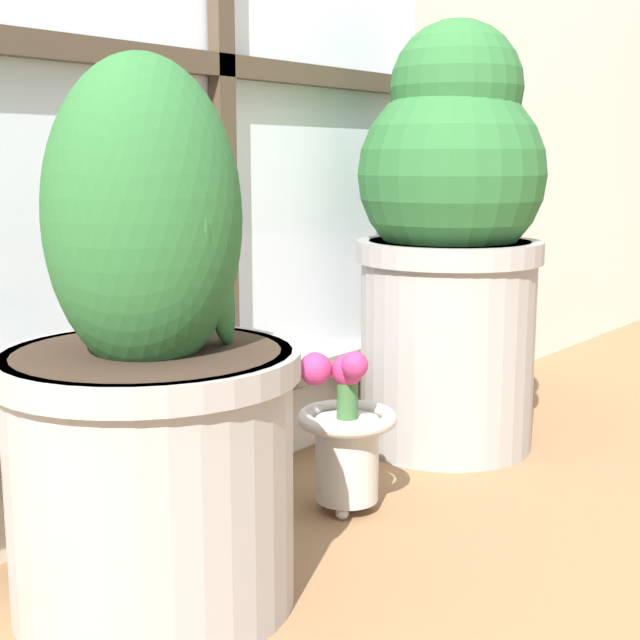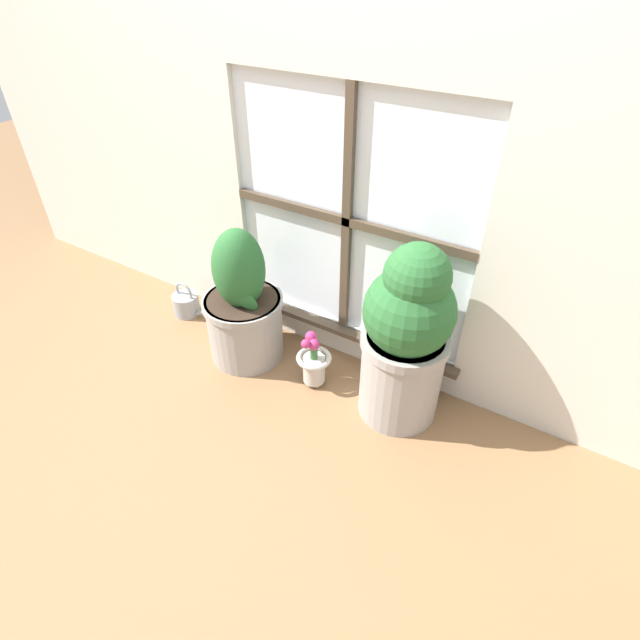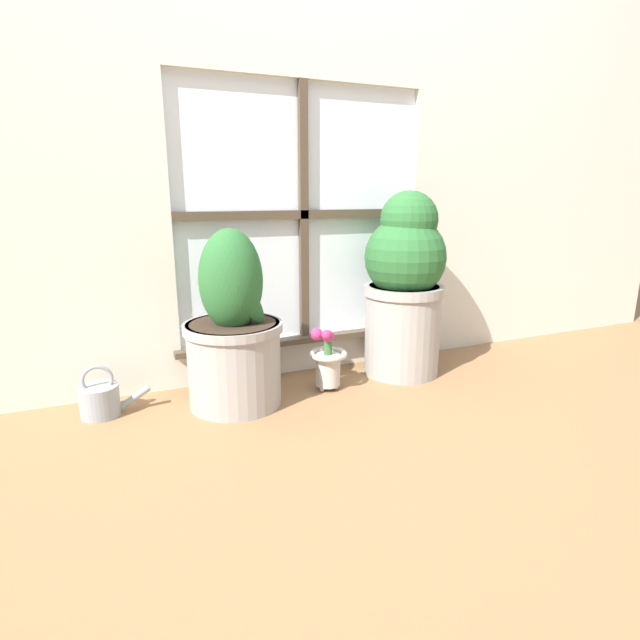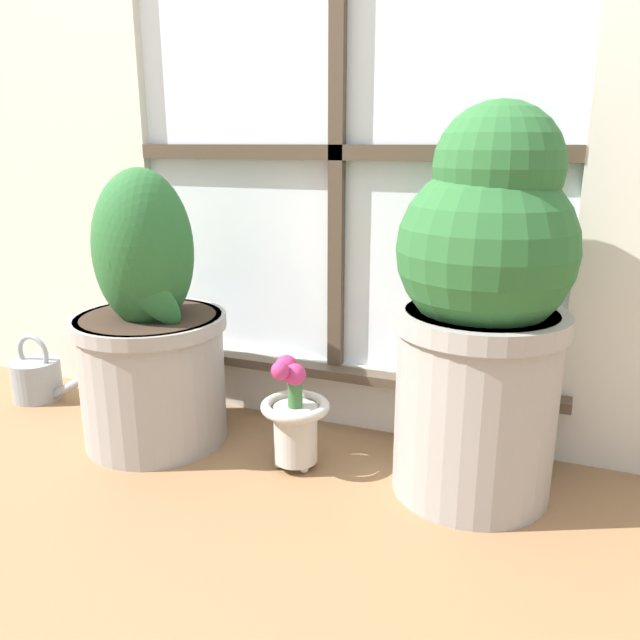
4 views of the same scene
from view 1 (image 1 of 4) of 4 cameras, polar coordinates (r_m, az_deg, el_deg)
ground_plane at (r=1.31m, az=10.81°, el=-14.49°), size 10.00×10.00×0.00m
potted_plant_left at (r=1.09m, az=-10.85°, el=-4.36°), size 0.37×0.37×0.66m
potted_plant_right at (r=1.68m, az=8.34°, el=5.27°), size 0.35×0.35×0.79m
flower_vase at (r=1.39m, az=1.56°, el=-7.36°), size 0.16×0.16×0.26m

